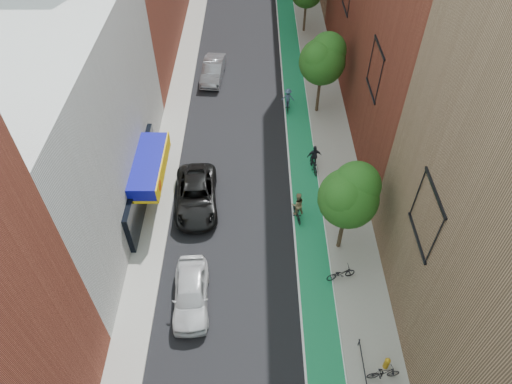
{
  "coord_description": "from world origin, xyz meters",
  "views": [
    {
      "loc": [
        0.52,
        -7.04,
        22.48
      ],
      "look_at": [
        0.57,
        13.29,
        1.5
      ],
      "focal_mm": 32.0,
      "sensor_mm": 36.0,
      "label": 1
    }
  ],
  "objects_px": {
    "parked_car_black": "(196,196)",
    "cyclist_lane_far": "(288,101)",
    "cyclist_lane_mid": "(314,161)",
    "fire_hydrant": "(387,363)",
    "parked_car_white": "(191,293)",
    "parked_car_silver": "(213,70)",
    "cyclist_lane_near": "(297,208)"
  },
  "relations": [
    {
      "from": "parked_car_white",
      "to": "cyclist_lane_far",
      "type": "distance_m",
      "value": 19.09
    },
    {
      "from": "cyclist_lane_near",
      "to": "cyclist_lane_mid",
      "type": "bearing_deg",
      "value": -121.06
    },
    {
      "from": "parked_car_black",
      "to": "cyclist_lane_near",
      "type": "xyz_separation_m",
      "value": [
        6.56,
        -1.17,
        0.09
      ]
    },
    {
      "from": "cyclist_lane_near",
      "to": "cyclist_lane_mid",
      "type": "xyz_separation_m",
      "value": [
        1.5,
        4.57,
        -0.12
      ]
    },
    {
      "from": "parked_car_black",
      "to": "cyclist_lane_far",
      "type": "distance_m",
      "value": 12.54
    },
    {
      "from": "parked_car_black",
      "to": "parked_car_silver",
      "type": "relative_size",
      "value": 1.18
    },
    {
      "from": "parked_car_black",
      "to": "parked_car_silver",
      "type": "xyz_separation_m",
      "value": [
        0.13,
        15.56,
        0.01
      ]
    },
    {
      "from": "cyclist_lane_mid",
      "to": "cyclist_lane_far",
      "type": "xyz_separation_m",
      "value": [
        -1.49,
        7.28,
        0.12
      ]
    },
    {
      "from": "parked_car_silver",
      "to": "cyclist_lane_near",
      "type": "distance_m",
      "value": 17.92
    },
    {
      "from": "parked_car_silver",
      "to": "cyclist_lane_mid",
      "type": "bearing_deg",
      "value": -51.76
    },
    {
      "from": "parked_car_white",
      "to": "cyclist_lane_near",
      "type": "xyz_separation_m",
      "value": [
        6.2,
        6.2,
        0.09
      ]
    },
    {
      "from": "parked_car_white",
      "to": "parked_car_black",
      "type": "height_order",
      "value": "same"
    },
    {
      "from": "fire_hydrant",
      "to": "parked_car_silver",
      "type": "bearing_deg",
      "value": 110.89
    },
    {
      "from": "cyclist_lane_mid",
      "to": "parked_car_black",
      "type": "bearing_deg",
      "value": 14.1
    },
    {
      "from": "parked_car_silver",
      "to": "fire_hydrant",
      "type": "relative_size",
      "value": 5.99
    },
    {
      "from": "parked_car_white",
      "to": "cyclist_lane_far",
      "type": "height_order",
      "value": "cyclist_lane_far"
    },
    {
      "from": "cyclist_lane_far",
      "to": "cyclist_lane_mid",
      "type": "bearing_deg",
      "value": 105.77
    },
    {
      "from": "cyclist_lane_near",
      "to": "cyclist_lane_mid",
      "type": "distance_m",
      "value": 4.81
    },
    {
      "from": "cyclist_lane_mid",
      "to": "fire_hydrant",
      "type": "distance_m",
      "value": 14.74
    },
    {
      "from": "parked_car_silver",
      "to": "cyclist_lane_mid",
      "type": "relative_size",
      "value": 2.36
    },
    {
      "from": "parked_car_black",
      "to": "cyclist_lane_mid",
      "type": "distance_m",
      "value": 8.75
    },
    {
      "from": "fire_hydrant",
      "to": "parked_car_black",
      "type": "bearing_deg",
      "value": 132.77
    },
    {
      "from": "parked_car_white",
      "to": "fire_hydrant",
      "type": "distance_m",
      "value": 10.67
    },
    {
      "from": "parked_car_white",
      "to": "cyclist_lane_mid",
      "type": "bearing_deg",
      "value": 50.87
    },
    {
      "from": "parked_car_silver",
      "to": "cyclist_lane_mid",
      "type": "height_order",
      "value": "cyclist_lane_mid"
    },
    {
      "from": "parked_car_black",
      "to": "cyclist_lane_far",
      "type": "relative_size",
      "value": 2.97
    },
    {
      "from": "parked_car_black",
      "to": "cyclist_lane_mid",
      "type": "xyz_separation_m",
      "value": [
        8.06,
        3.4,
        -0.03
      ]
    },
    {
      "from": "cyclist_lane_far",
      "to": "parked_car_black",
      "type": "bearing_deg",
      "value": 62.6
    },
    {
      "from": "parked_car_black",
      "to": "cyclist_lane_far",
      "type": "xyz_separation_m",
      "value": [
        6.57,
        10.68,
        0.09
      ]
    },
    {
      "from": "parked_car_silver",
      "to": "cyclist_lane_far",
      "type": "height_order",
      "value": "cyclist_lane_far"
    },
    {
      "from": "parked_car_white",
      "to": "parked_car_silver",
      "type": "distance_m",
      "value": 22.93
    },
    {
      "from": "cyclist_lane_mid",
      "to": "fire_hydrant",
      "type": "bearing_deg",
      "value": 90.1
    }
  ]
}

